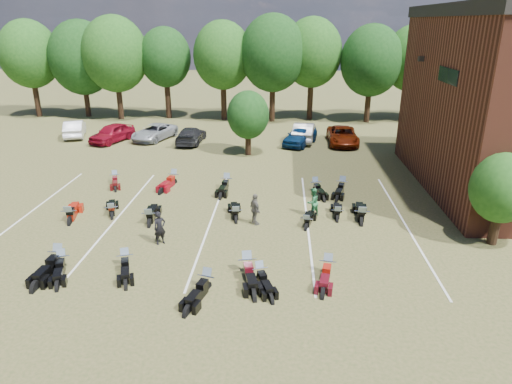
# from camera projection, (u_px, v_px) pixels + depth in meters

# --- Properties ---
(ground) EXTENTS (160.00, 160.00, 0.00)m
(ground) POSITION_uv_depth(u_px,v_px,m) (267.00, 247.00, 20.97)
(ground) COLOR brown
(ground) RESTS_ON ground
(car_0) EXTENTS (3.27, 4.88, 1.54)m
(car_0) POSITION_uv_depth(u_px,v_px,m) (112.00, 133.00, 39.03)
(car_0) COLOR maroon
(car_0) RESTS_ON ground
(car_1) EXTENTS (2.91, 4.75, 1.48)m
(car_1) POSITION_uv_depth(u_px,v_px,m) (75.00, 129.00, 40.81)
(car_1) COLOR silver
(car_1) RESTS_ON ground
(car_2) EXTENTS (3.67, 5.29, 1.34)m
(car_2) POSITION_uv_depth(u_px,v_px,m) (154.00, 132.00, 39.79)
(car_2) COLOR gray
(car_2) RESTS_ON ground
(car_3) EXTENTS (2.13, 4.74, 1.35)m
(car_3) POSITION_uv_depth(u_px,v_px,m) (191.00, 135.00, 38.66)
(car_3) COLOR black
(car_3) RESTS_ON ground
(car_4) EXTENTS (3.40, 4.88, 1.54)m
(car_4) POSITION_uv_depth(u_px,v_px,m) (300.00, 136.00, 38.12)
(car_4) COLOR #0B274F
(car_4) RESTS_ON ground
(car_5) EXTENTS (2.36, 5.03, 1.59)m
(car_5) POSITION_uv_depth(u_px,v_px,m) (304.00, 132.00, 39.36)
(car_5) COLOR #9F9E9A
(car_5) RESTS_ON ground
(car_6) EXTENTS (2.44, 5.19, 1.43)m
(car_6) POSITION_uv_depth(u_px,v_px,m) (343.00, 136.00, 38.35)
(car_6) COLOR #611805
(car_6) RESTS_ON ground
(car_7) EXTENTS (2.10, 5.07, 1.47)m
(car_7) POSITION_uv_depth(u_px,v_px,m) (416.00, 138.00, 37.54)
(car_7) COLOR #333437
(car_7) RESTS_ON ground
(person_black) EXTENTS (0.70, 0.67, 1.61)m
(person_black) POSITION_uv_depth(u_px,v_px,m) (160.00, 228.00, 21.03)
(person_black) COLOR black
(person_black) RESTS_ON ground
(person_green) EXTENTS (0.96, 0.94, 1.57)m
(person_green) POSITION_uv_depth(u_px,v_px,m) (313.00, 202.00, 24.08)
(person_green) COLOR #296F40
(person_green) RESTS_ON ground
(person_grey) EXTENTS (0.82, 1.04, 1.65)m
(person_grey) POSITION_uv_depth(u_px,v_px,m) (255.00, 209.00, 23.05)
(person_grey) COLOR #5A564D
(person_grey) RESTS_ON ground
(motorcycle_0) EXTENTS (0.90, 2.54, 1.40)m
(motorcycle_0) POSITION_uv_depth(u_px,v_px,m) (59.00, 266.00, 19.34)
(motorcycle_0) COLOR black
(motorcycle_0) RESTS_ON ground
(motorcycle_1) EXTENTS (1.33, 2.27, 1.21)m
(motorcycle_1) POSITION_uv_depth(u_px,v_px,m) (126.00, 268.00, 19.24)
(motorcycle_1) COLOR black
(motorcycle_1) RESTS_ON ground
(motorcycle_2) EXTENTS (1.33, 2.28, 1.21)m
(motorcycle_2) POSITION_uv_depth(u_px,v_px,m) (63.00, 269.00, 19.15)
(motorcycle_2) COLOR black
(motorcycle_2) RESTS_ON ground
(motorcycle_3) EXTENTS (1.30, 2.37, 1.26)m
(motorcycle_3) POSITION_uv_depth(u_px,v_px,m) (207.00, 290.00, 17.64)
(motorcycle_3) COLOR black
(motorcycle_3) RESTS_ON ground
(motorcycle_4) EXTENTS (1.29, 2.16, 1.15)m
(motorcycle_4) POSITION_uv_depth(u_px,v_px,m) (260.00, 280.00, 18.28)
(motorcycle_4) COLOR black
(motorcycle_4) RESTS_ON ground
(motorcycle_5) EXTENTS (1.29, 2.58, 1.37)m
(motorcycle_5) POSITION_uv_depth(u_px,v_px,m) (247.00, 274.00, 18.77)
(motorcycle_5) COLOR black
(motorcycle_5) RESTS_ON ground
(motorcycle_6) EXTENTS (1.13, 2.35, 1.25)m
(motorcycle_6) POSITION_uv_depth(u_px,v_px,m) (327.00, 274.00, 18.72)
(motorcycle_6) COLOR #470A12
(motorcycle_6) RESTS_ON ground
(motorcycle_7) EXTENTS (1.32, 2.61, 1.39)m
(motorcycle_7) POSITION_uv_depth(u_px,v_px,m) (70.00, 223.00, 23.45)
(motorcycle_7) COLOR #9B1A0B
(motorcycle_7) RESTS_ON ground
(motorcycle_8) EXTENTS (1.36, 2.30, 1.22)m
(motorcycle_8) POSITION_uv_depth(u_px,v_px,m) (112.00, 218.00, 24.12)
(motorcycle_8) COLOR black
(motorcycle_8) RESTS_ON ground
(motorcycle_9) EXTENTS (1.00, 2.48, 1.35)m
(motorcycle_9) POSITION_uv_depth(u_px,v_px,m) (150.00, 225.00, 23.22)
(motorcycle_9) COLOR black
(motorcycle_9) RESTS_ON ground
(motorcycle_10) EXTENTS (1.09, 2.36, 1.27)m
(motorcycle_10) POSITION_uv_depth(u_px,v_px,m) (236.00, 222.00, 23.66)
(motorcycle_10) COLOR black
(motorcycle_10) RESTS_ON ground
(motorcycle_11) EXTENTS (1.10, 2.12, 1.13)m
(motorcycle_11) POSITION_uv_depth(u_px,v_px,m) (306.00, 229.00, 22.83)
(motorcycle_11) COLOR black
(motorcycle_11) RESTS_ON ground
(motorcycle_12) EXTENTS (1.00, 2.58, 1.41)m
(motorcycle_12) POSITION_uv_depth(u_px,v_px,m) (361.00, 224.00, 23.39)
(motorcycle_12) COLOR black
(motorcycle_12) RESTS_ON ground
(motorcycle_13) EXTENTS (0.80, 2.12, 1.16)m
(motorcycle_13) POSITION_uv_depth(u_px,v_px,m) (337.00, 220.00, 23.78)
(motorcycle_13) COLOR black
(motorcycle_13) RESTS_ON ground
(motorcycle_14) EXTENTS (1.32, 2.19, 1.16)m
(motorcycle_14) POSITION_uv_depth(u_px,v_px,m) (116.00, 183.00, 29.28)
(motorcycle_14) COLOR #43090C
(motorcycle_14) RESTS_ON ground
(motorcycle_15) EXTENTS (1.27, 2.53, 1.35)m
(motorcycle_15) POSITION_uv_depth(u_px,v_px,m) (174.00, 184.00, 29.09)
(motorcycle_15) COLOR maroon
(motorcycle_15) RESTS_ON ground
(motorcycle_16) EXTENTS (0.96, 2.46, 1.34)m
(motorcycle_16) POSITION_uv_depth(u_px,v_px,m) (227.00, 188.00, 28.36)
(motorcycle_16) COLOR black
(motorcycle_16) RESTS_ON ground
(motorcycle_19) EXTENTS (1.35, 2.46, 1.31)m
(motorcycle_19) POSITION_uv_depth(u_px,v_px,m) (342.00, 191.00, 27.86)
(motorcycle_19) COLOR black
(motorcycle_19) RESTS_ON ground
(motorcycle_20) EXTENTS (1.19, 2.32, 1.24)m
(motorcycle_20) POSITION_uv_depth(u_px,v_px,m) (315.00, 191.00, 27.86)
(motorcycle_20) COLOR black
(motorcycle_20) RESTS_ON ground
(tree_line) EXTENTS (56.00, 6.00, 9.79)m
(tree_line) POSITION_uv_depth(u_px,v_px,m) (268.00, 58.00, 45.91)
(tree_line) COLOR black
(tree_line) RESTS_ON ground
(young_tree_near_building) EXTENTS (2.80, 2.80, 4.16)m
(young_tree_near_building) POSITION_uv_depth(u_px,v_px,m) (502.00, 188.00, 20.37)
(young_tree_near_building) COLOR black
(young_tree_near_building) RESTS_ON ground
(young_tree_midfield) EXTENTS (3.20, 3.20, 4.70)m
(young_tree_midfield) POSITION_uv_depth(u_px,v_px,m) (248.00, 115.00, 34.48)
(young_tree_midfield) COLOR black
(young_tree_midfield) RESTS_ON ground
(parking_lines) EXTENTS (20.10, 14.00, 0.01)m
(parking_lines) POSITION_uv_depth(u_px,v_px,m) (212.00, 219.00, 23.94)
(parking_lines) COLOR silver
(parking_lines) RESTS_ON ground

